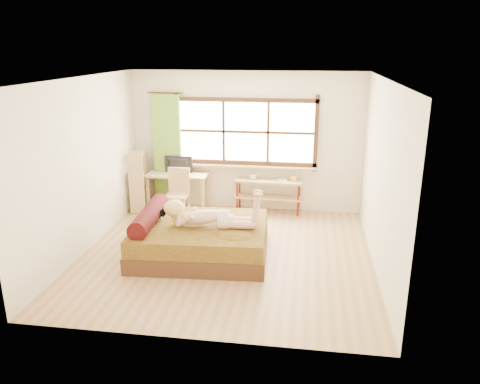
% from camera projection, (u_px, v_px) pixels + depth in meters
% --- Properties ---
extents(floor, '(4.50, 4.50, 0.00)m').
position_uv_depth(floor, '(227.00, 254.00, 7.37)').
color(floor, '#9E754C').
rests_on(floor, ground).
extents(ceiling, '(4.50, 4.50, 0.00)m').
position_uv_depth(ceiling, '(225.00, 79.00, 6.55)').
color(ceiling, white).
rests_on(ceiling, wall_back).
extents(wall_back, '(4.50, 0.00, 4.50)m').
position_uv_depth(wall_back, '(246.00, 142.00, 9.08)').
color(wall_back, silver).
rests_on(wall_back, floor).
extents(wall_front, '(4.50, 0.00, 4.50)m').
position_uv_depth(wall_front, '(188.00, 227.00, 4.84)').
color(wall_front, silver).
rests_on(wall_front, floor).
extents(wall_left, '(0.00, 4.50, 4.50)m').
position_uv_depth(wall_left, '(84.00, 166.00, 7.27)').
color(wall_left, silver).
rests_on(wall_left, floor).
extents(wall_right, '(0.00, 4.50, 4.50)m').
position_uv_depth(wall_right, '(382.00, 177.00, 6.65)').
color(wall_right, silver).
rests_on(wall_right, floor).
extents(window, '(2.80, 0.16, 1.46)m').
position_uv_depth(window, '(246.00, 134.00, 9.01)').
color(window, '#FFEDBF').
rests_on(window, wall_back).
extents(curtain, '(0.55, 0.10, 2.20)m').
position_uv_depth(curtain, '(167.00, 151.00, 9.24)').
color(curtain, '#488424').
rests_on(curtain, wall_back).
extents(bed, '(2.13, 1.75, 0.78)m').
position_uv_depth(bed, '(198.00, 238.00, 7.27)').
color(bed, '#341A0F').
rests_on(bed, floor).
extents(woman, '(1.45, 0.49, 0.61)m').
position_uv_depth(woman, '(209.00, 207.00, 7.04)').
color(woman, '#DBA58D').
rests_on(woman, bed).
extents(kitten, '(0.31, 0.14, 0.24)m').
position_uv_depth(kitten, '(157.00, 212.00, 7.36)').
color(kitten, black).
rests_on(kitten, bed).
extents(desk, '(1.20, 0.56, 0.74)m').
position_uv_depth(desk, '(178.00, 178.00, 9.19)').
color(desk, '#A07957').
rests_on(desk, floor).
extents(monitor, '(0.56, 0.08, 0.32)m').
position_uv_depth(monitor, '(178.00, 165.00, 9.16)').
color(monitor, black).
rests_on(monitor, desk).
extents(chair, '(0.42, 0.42, 0.93)m').
position_uv_depth(chair, '(178.00, 190.00, 8.87)').
color(chair, '#A07957').
rests_on(chair, floor).
extents(pipe_shelf, '(1.31, 0.39, 0.74)m').
position_uv_depth(pipe_shelf, '(269.00, 189.00, 9.11)').
color(pipe_shelf, '#A07957').
rests_on(pipe_shelf, floor).
extents(cup, '(0.14, 0.14, 0.10)m').
position_uv_depth(cup, '(253.00, 177.00, 9.08)').
color(cup, gray).
rests_on(cup, pipe_shelf).
extents(book, '(0.17, 0.22, 0.02)m').
position_uv_depth(book, '(279.00, 180.00, 9.03)').
color(book, gray).
rests_on(book, pipe_shelf).
extents(bookshelf, '(0.39, 0.56, 1.17)m').
position_uv_depth(bookshelf, '(138.00, 181.00, 9.19)').
color(bookshelf, '#A07957').
rests_on(bookshelf, floor).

